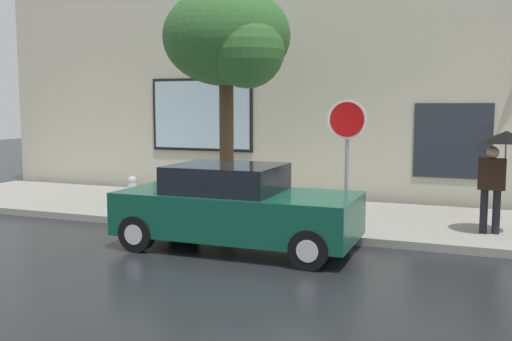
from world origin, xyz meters
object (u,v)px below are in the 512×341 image
Objects in this scene: fire_hydrant at (133,192)px; pedestrian_with_umbrella at (502,152)px; parked_car at (236,208)px; street_tree at (230,41)px; stop_sign at (347,138)px.

pedestrian_with_umbrella is at bearing 0.60° from fire_hydrant.
street_tree reaches higher than parked_car.
parked_car is at bearing -136.98° from stop_sign.
parked_car reaches higher than fire_hydrant.
stop_sign is (2.70, -0.65, -1.99)m from street_tree.
fire_hydrant is at bearing -178.28° from street_tree.
pedestrian_with_umbrella is at bearing 13.53° from stop_sign.
stop_sign reaches higher than parked_car.
parked_car is 2.18× the size of pedestrian_with_umbrella.
street_tree is at bearing 115.60° from parked_car.
fire_hydrant is at bearing 149.13° from parked_car.
fire_hydrant is 0.39× the size of pedestrian_with_umbrella.
pedestrian_with_umbrella reaches higher than fire_hydrant.
fire_hydrant is 0.15× the size of street_tree.
street_tree is at bearing 166.43° from stop_sign.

